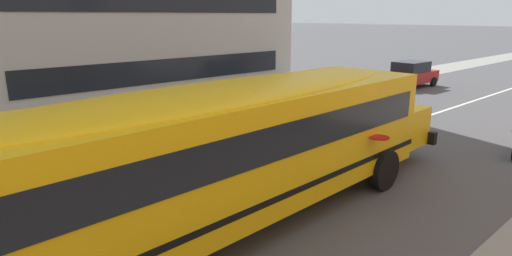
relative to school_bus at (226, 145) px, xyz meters
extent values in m
plane|color=#4C4C4F|center=(-1.61, 1.94, -1.84)|extent=(400.00, 400.00, 0.00)
cube|color=gray|center=(-1.61, 9.46, -1.84)|extent=(120.00, 3.00, 0.01)
cube|color=silver|center=(-1.61, 1.94, -1.84)|extent=(110.00, 0.16, 0.01)
cube|color=yellow|center=(-0.27, -0.01, -0.12)|extent=(11.92, 3.11, 2.37)
cube|color=yellow|center=(6.51, 0.23, -0.71)|extent=(1.80, 2.32, 1.18)
cube|color=black|center=(7.37, 0.26, -1.11)|extent=(0.31, 2.70, 0.39)
cube|color=black|center=(-0.27, -0.01, 0.31)|extent=(11.22, 3.12, 0.69)
cube|color=black|center=(-0.27, -0.01, -0.82)|extent=(11.94, 3.14, 0.13)
ellipsoid|color=yellow|center=(-0.27, -0.01, 1.06)|extent=(11.44, 2.88, 0.39)
cylinder|color=red|center=(3.57, -1.41, -0.24)|extent=(0.49, 0.49, 0.03)
cylinder|color=black|center=(4.18, 1.49, -1.30)|extent=(1.09, 0.34, 1.08)
cylinder|color=black|center=(4.27, -1.19, -1.30)|extent=(1.09, 0.34, 1.08)
cube|color=maroon|center=(20.19, 6.51, -1.19)|extent=(3.94, 1.80, 0.70)
cube|color=black|center=(20.04, 6.52, -0.52)|extent=(2.24, 1.61, 0.64)
cylinder|color=black|center=(21.52, 7.33, -1.54)|extent=(0.60, 0.19, 0.60)
cylinder|color=black|center=(21.47, 5.63, -1.54)|extent=(0.60, 0.19, 0.60)
cylinder|color=black|center=(18.92, 7.40, -1.54)|extent=(0.60, 0.19, 0.60)
cylinder|color=black|center=(18.87, 5.70, -1.54)|extent=(0.60, 0.19, 0.60)
cube|color=#195B66|center=(11.78, 6.94, -1.19)|extent=(3.93, 1.78, 0.70)
cube|color=black|center=(11.63, 6.95, -0.52)|extent=(2.23, 1.61, 0.64)
cylinder|color=black|center=(13.09, 7.77, -1.54)|extent=(0.60, 0.19, 0.60)
cylinder|color=black|center=(13.06, 6.07, -1.54)|extent=(0.60, 0.19, 0.60)
cylinder|color=black|center=(10.49, 7.82, -1.54)|extent=(0.60, 0.19, 0.60)
cylinder|color=black|center=(10.46, 6.12, -1.54)|extent=(0.60, 0.19, 0.60)
cube|color=black|center=(5.37, 10.94, 0.08)|extent=(13.94, 0.04, 1.10)
cube|color=black|center=(5.37, 10.94, 3.28)|extent=(13.94, 0.04, 1.10)
camera|label=1|loc=(-5.13, -6.57, 2.59)|focal=29.49mm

